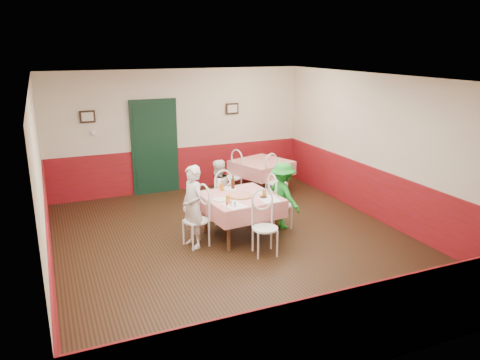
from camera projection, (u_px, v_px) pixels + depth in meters
name	position (u px, v px, depth m)	size (l,w,h in m)	color
floor	(238.00, 244.00, 8.08)	(7.00, 7.00, 0.00)	black
ceiling	(238.00, 79.00, 7.30)	(7.00, 7.00, 0.00)	white
back_wall	(179.00, 131.00, 10.78)	(6.00, 0.10, 2.80)	beige
front_wall	(375.00, 247.00, 4.60)	(6.00, 0.10, 2.80)	beige
left_wall	(41.00, 186.00, 6.56)	(0.10, 7.00, 2.80)	beige
right_wall	(384.00, 150.00, 8.82)	(0.10, 7.00, 2.80)	beige
wainscot_back	(181.00, 169.00, 11.02)	(6.00, 0.03, 1.00)	maroon
wainscot_front	(367.00, 326.00, 4.86)	(6.00, 0.03, 1.00)	maroon
wainscot_left	(50.00, 245.00, 6.82)	(0.03, 7.00, 1.00)	maroon
wainscot_right	(380.00, 195.00, 9.06)	(0.03, 7.00, 1.00)	maroon
door	(155.00, 148.00, 10.61)	(0.96, 0.06, 2.10)	black
picture_left	(87.00, 117.00, 9.86)	(0.32, 0.03, 0.26)	black
picture_right	(232.00, 109.00, 11.10)	(0.32, 0.03, 0.26)	black
thermostat	(94.00, 133.00, 10.00)	(0.10, 0.03, 0.10)	white
main_table	(240.00, 216.00, 8.31)	(1.22, 1.22, 0.77)	red
second_table	(261.00, 177.00, 10.75)	(1.12, 1.12, 0.77)	red
chair_left	(196.00, 221.00, 7.90)	(0.42, 0.42, 0.90)	white
chair_right	(280.00, 205.00, 8.67)	(0.42, 0.42, 0.90)	white
chair_far	(219.00, 199.00, 9.00)	(0.42, 0.42, 0.90)	white
chair_near	(265.00, 228.00, 7.57)	(0.42, 0.42, 0.90)	white
chair_second_a	(231.00, 178.00, 10.45)	(0.42, 0.42, 0.90)	white
chair_second_b	(276.00, 183.00, 10.07)	(0.42, 0.42, 0.90)	white
pizza	(241.00, 195.00, 8.17)	(0.44, 0.44, 0.03)	#B74723
plate_left	(220.00, 199.00, 7.99)	(0.25, 0.25, 0.01)	white
plate_right	(261.00, 192.00, 8.38)	(0.25, 0.25, 0.01)	white
plate_far	(230.00, 189.00, 8.57)	(0.25, 0.25, 0.01)	white
glass_a	(228.00, 200.00, 7.79)	(0.07, 0.07, 0.13)	#BF7219
glass_b	(264.00, 193.00, 8.16)	(0.07, 0.07, 0.13)	#BF7219
glass_c	(222.00, 187.00, 8.48)	(0.07, 0.07, 0.13)	#BF7219
beer_bottle	(233.00, 183.00, 8.55)	(0.06, 0.06, 0.23)	#381C0A
shaker_a	(231.00, 204.00, 7.63)	(0.04, 0.04, 0.09)	silver
shaker_b	(235.00, 205.00, 7.61)	(0.04, 0.04, 0.09)	silver
shaker_c	(227.00, 203.00, 7.69)	(0.04, 0.04, 0.09)	#B23319
menu_left	(234.00, 205.00, 7.72)	(0.30, 0.40, 0.00)	white
menu_right	(269.00, 199.00, 8.03)	(0.30, 0.40, 0.00)	white
wallet	(263.00, 197.00, 8.10)	(0.11, 0.09, 0.02)	black
diner_left	(193.00, 207.00, 7.80)	(0.52, 0.34, 1.41)	gray
diner_far	(218.00, 191.00, 9.00)	(0.59, 0.46, 1.21)	gray
diner_right	(283.00, 196.00, 8.65)	(0.81, 0.46, 1.25)	gray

